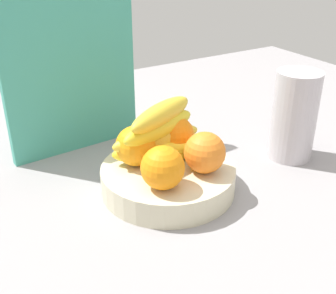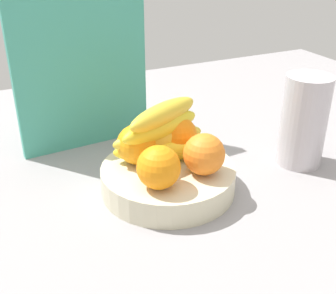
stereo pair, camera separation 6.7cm
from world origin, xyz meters
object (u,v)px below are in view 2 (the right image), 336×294
(orange_front_right, at_px, (204,154))
(orange_center, at_px, (178,136))
(fruit_bowl, at_px, (168,178))
(orange_back_left, at_px, (137,144))
(orange_front_left, at_px, (159,167))
(cutting_board, at_px, (81,63))
(thermos_tumbler, at_px, (304,121))
(banana_bunch, at_px, (160,132))

(orange_front_right, height_order, orange_center, same)
(fruit_bowl, bearing_deg, orange_center, 45.88)
(fruit_bowl, height_order, orange_back_left, orange_back_left)
(orange_front_left, bearing_deg, cutting_board, 96.82)
(orange_back_left, xyz_separation_m, thermos_tumbler, (0.32, -0.06, 0.01))
(fruit_bowl, height_order, orange_center, orange_center)
(fruit_bowl, relative_size, orange_front_left, 3.32)
(orange_back_left, bearing_deg, thermos_tumbler, -10.51)
(orange_front_right, bearing_deg, banana_bunch, 120.27)
(banana_bunch, distance_m, cutting_board, 0.24)
(orange_front_right, height_order, thermos_tumbler, thermos_tumbler)
(fruit_bowl, xyz_separation_m, orange_front_right, (0.05, -0.04, 0.06))
(fruit_bowl, height_order, cutting_board, cutting_board)
(orange_center, xyz_separation_m, orange_back_left, (-0.08, -0.00, 0.00))
(fruit_bowl, relative_size, banana_bunch, 1.33)
(orange_front_left, xyz_separation_m, thermos_tumbler, (0.32, 0.03, 0.01))
(orange_front_right, distance_m, orange_back_left, 0.12)
(orange_front_left, bearing_deg, thermos_tumbler, 5.53)
(fruit_bowl, distance_m, banana_bunch, 0.08)
(orange_center, relative_size, thermos_tumbler, 0.40)
(fruit_bowl, relative_size, cutting_board, 0.67)
(orange_front_left, xyz_separation_m, cutting_board, (-0.04, 0.30, 0.10))
(cutting_board, distance_m, thermos_tumbler, 0.46)
(orange_center, relative_size, cutting_board, 0.20)
(orange_front_left, height_order, cutting_board, cutting_board)
(orange_front_right, distance_m, banana_bunch, 0.09)
(banana_bunch, bearing_deg, orange_front_right, -59.73)
(banana_bunch, height_order, cutting_board, cutting_board)
(cutting_board, relative_size, thermos_tumbler, 1.99)
(orange_front_right, bearing_deg, orange_back_left, 136.77)
(orange_back_left, bearing_deg, fruit_bowl, -43.24)
(fruit_bowl, bearing_deg, banana_bunch, 88.29)
(orange_front_right, relative_size, banana_bunch, 0.40)
(thermos_tumbler, bearing_deg, cutting_board, 143.42)
(orange_center, distance_m, cutting_board, 0.26)
(orange_front_left, relative_size, orange_back_left, 1.00)
(orange_front_left, height_order, orange_front_right, same)
(banana_bunch, bearing_deg, thermos_tumbler, -11.05)
(orange_front_left, bearing_deg, orange_back_left, 90.57)
(cutting_board, bearing_deg, thermos_tumbler, -40.87)
(cutting_board, xyz_separation_m, thermos_tumbler, (0.36, -0.27, -0.09))
(orange_front_left, relative_size, cutting_board, 0.20)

